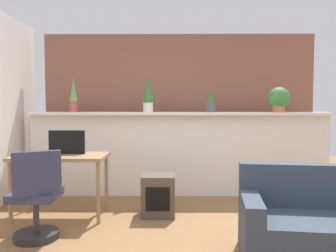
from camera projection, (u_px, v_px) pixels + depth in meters
ground_plane at (184, 251)px, 3.18m from camera, size 12.00×12.00×0.00m
divider_wall at (179, 155)px, 5.14m from camera, size 4.39×0.16×1.20m
plant_shelf at (180, 113)px, 5.06m from camera, size 4.39×0.33×0.04m
brick_wall_behind at (179, 111)px, 5.70m from camera, size 4.39×0.10×2.50m
potted_plant_0 at (73, 97)px, 5.09m from camera, size 0.12×0.12×0.49m
potted_plant_1 at (148, 96)px, 5.06m from camera, size 0.16×0.16×0.52m
potted_plant_2 at (211, 102)px, 5.03m from camera, size 0.12×0.12×0.32m
potted_plant_3 at (279, 99)px, 5.03m from camera, size 0.31×0.31×0.36m
desk at (61, 162)px, 4.12m from camera, size 1.10×0.60×0.75m
tv_monitor at (67, 142)px, 4.19m from camera, size 0.44×0.04×0.29m
office_chair at (36, 202)px, 3.39m from camera, size 0.52×0.52×0.91m
side_cube_shelf at (158, 195)px, 4.20m from camera, size 0.40×0.41×0.50m
couch at (334, 229)px, 2.95m from camera, size 1.64×0.95×0.80m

